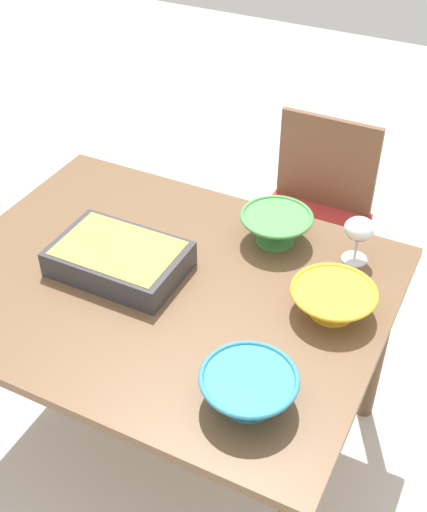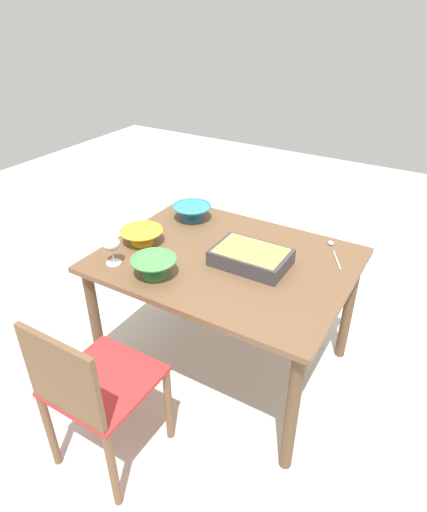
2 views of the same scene
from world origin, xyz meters
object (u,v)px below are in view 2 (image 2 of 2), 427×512
at_px(casserole_dish, 251,257).
at_px(serving_bowl, 142,235).
at_px(chair, 92,390).
at_px(small_bowl, 154,266).
at_px(mixing_bowl, 192,211).
at_px(wine_glass, 111,245).
at_px(serving_spoon, 333,249).
at_px(dining_table, 226,273).

xyz_separation_m(casserole_dish, serving_bowl, (0.59, 0.10, 0.00)).
distance_m(chair, small_bowl, 0.60).
relative_size(chair, mixing_bowl, 3.66).
bearing_deg(small_bowl, mixing_bowl, -73.32).
bearing_deg(chair, wine_glass, -60.19).
height_order(casserole_dish, mixing_bowl, mixing_bowl).
relative_size(chair, wine_glass, 5.74).
xyz_separation_m(casserole_dish, serving_spoon, (-0.31, -0.34, -0.04)).
xyz_separation_m(wine_glass, casserole_dish, (-0.58, -0.34, -0.06)).
relative_size(mixing_bowl, serving_spoon, 0.89).
distance_m(wine_glass, serving_spoon, 1.13).
distance_m(dining_table, serving_spoon, 0.57).
bearing_deg(wine_glass, small_bowl, -175.84).
bearing_deg(wine_glass, dining_table, -143.47).
bearing_deg(casserole_dish, serving_bowl, 9.74).
height_order(casserole_dish, small_bowl, small_bowl).
xyz_separation_m(dining_table, serving_spoon, (-0.44, -0.35, 0.10)).
height_order(wine_glass, small_bowl, wine_glass).
relative_size(dining_table, serving_bowl, 5.43).
relative_size(wine_glass, casserole_dish, 0.40).
height_order(serving_bowl, serving_spoon, serving_bowl).
distance_m(wine_glass, mixing_bowl, 0.62).
bearing_deg(mixing_bowl, dining_table, 144.41).
distance_m(casserole_dish, serving_bowl, 0.60).
height_order(casserole_dish, serving_bowl, same).
relative_size(wine_glass, small_bowl, 0.67).
relative_size(wine_glass, mixing_bowl, 0.64).
height_order(dining_table, chair, chair).
bearing_deg(chair, mixing_bowl, -78.68).
distance_m(chair, casserole_dish, 0.94).
bearing_deg(wine_glass, casserole_dish, -149.78).
distance_m(small_bowl, serving_spoon, 0.93).
height_order(chair, casserole_dish, chair).
bearing_deg(casserole_dish, chair, 70.32).
xyz_separation_m(wine_glass, mixing_bowl, (-0.06, -0.61, -0.05)).
bearing_deg(serving_spoon, small_bowl, 45.70).
xyz_separation_m(chair, casserole_dish, (-0.30, -0.84, 0.30)).
bearing_deg(wine_glass, chair, 119.81).
relative_size(small_bowl, serving_bowl, 0.95).
height_order(dining_table, serving_spoon, serving_spoon).
height_order(casserole_dish, serving_spoon, casserole_dish).
bearing_deg(small_bowl, serving_spoon, -134.30).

